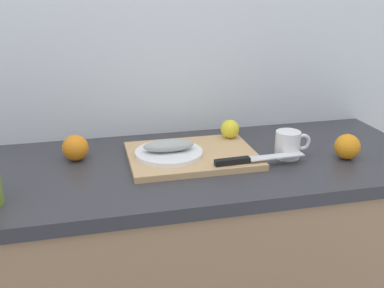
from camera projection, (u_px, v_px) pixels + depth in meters
name	position (u px, v px, depth m)	size (l,w,h in m)	color
back_wall	(105.00, 39.00, 1.56)	(3.20, 0.05, 2.50)	silver
cutting_board	(192.00, 156.00, 1.45)	(0.40, 0.30, 0.02)	tan
white_plate	(169.00, 153.00, 1.42)	(0.21, 0.21, 0.01)	white
fish_fillet	(169.00, 145.00, 1.41)	(0.16, 0.07, 0.04)	#999E99
chef_knife	(249.00, 159.00, 1.37)	(0.29, 0.04, 0.02)	silver
lemon_0	(230.00, 129.00, 1.57)	(0.06, 0.06, 0.06)	yellow
coffee_mug_0	(289.00, 144.00, 1.45)	(0.12, 0.08, 0.09)	white
orange_0	(75.00, 148.00, 1.43)	(0.08, 0.08, 0.08)	orange
orange_1	(347.00, 147.00, 1.44)	(0.08, 0.08, 0.08)	orange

